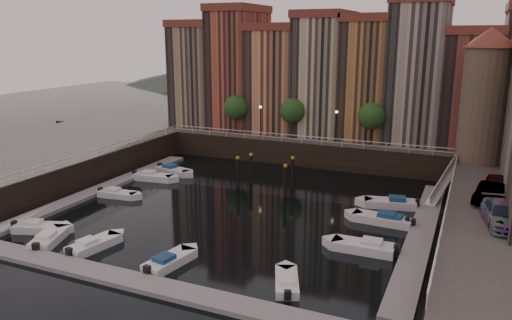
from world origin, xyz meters
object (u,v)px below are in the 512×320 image
at_px(boat_left_0, 39,228).
at_px(car_b, 489,194).
at_px(corner_tower, 485,94).
at_px(gangway, 444,180).
at_px(boat_left_2, 117,194).
at_px(boat_left_3, 152,177).
at_px(car_c, 502,216).
at_px(mooring_pilings, 266,174).
at_px(car_a, 495,185).

relative_size(boat_left_0, car_b, 1.01).
xyz_separation_m(corner_tower, gangway, (-2.90, -4.50, -8.28)).
bearing_deg(car_b, corner_tower, 106.51).
bearing_deg(boat_left_0, car_b, 1.66).
relative_size(boat_left_2, boat_left_3, 0.87).
height_order(boat_left_2, car_c, car_c).
xyz_separation_m(mooring_pilings, boat_left_2, (-12.85, -8.56, -1.32)).
bearing_deg(car_c, boat_left_0, -176.74).
distance_m(corner_tower, boat_left_3, 36.54).
bearing_deg(boat_left_3, mooring_pilings, 1.09).
bearing_deg(car_b, boat_left_2, -161.20).
bearing_deg(car_b, mooring_pilings, 179.55).
xyz_separation_m(car_a, car_c, (0.23, -8.27, 0.08)).
distance_m(boat_left_2, car_b, 34.43).
bearing_deg(gangway, boat_left_2, -157.07).
bearing_deg(car_c, mooring_pilings, 144.97).
bearing_deg(car_b, car_a, 92.94).
bearing_deg(gangway, mooring_pilings, -166.30).
bearing_deg(boat_left_2, car_c, -8.76).
xyz_separation_m(mooring_pilings, boat_left_0, (-12.90, -18.59, -1.30)).
bearing_deg(corner_tower, car_c, -84.94).
relative_size(car_a, car_c, 0.76).
distance_m(corner_tower, car_c, 19.97).
bearing_deg(boat_left_2, boat_left_0, -96.58).
xyz_separation_m(corner_tower, boat_left_2, (-33.21, -17.32, -9.87)).
distance_m(corner_tower, car_b, 15.24).
height_order(mooring_pilings, car_a, car_a).
bearing_deg(boat_left_0, gangway, 16.96).
relative_size(corner_tower, car_b, 3.05).
distance_m(mooring_pilings, boat_left_3, 13.36).
relative_size(corner_tower, mooring_pilings, 2.25).
bearing_deg(car_c, car_b, 88.50).
bearing_deg(gangway, boat_left_3, -168.35).
bearing_deg(car_b, gangway, 124.99).
bearing_deg(car_b, boat_left_0, -145.45).
height_order(gangway, boat_left_2, gangway).
relative_size(boat_left_0, car_a, 1.10).
relative_size(boat_left_3, car_c, 0.91).
height_order(gangway, mooring_pilings, gangway).
relative_size(boat_left_2, car_b, 0.95).
bearing_deg(car_c, gangway, 97.24).
height_order(mooring_pilings, boat_left_0, mooring_pilings).
height_order(mooring_pilings, boat_left_3, mooring_pilings).
bearing_deg(mooring_pilings, boat_left_2, -146.31).
relative_size(corner_tower, boat_left_3, 2.79).
relative_size(gangway, car_b, 1.84).
bearing_deg(car_a, car_b, -98.44).
bearing_deg(car_a, boat_left_0, -152.69).
bearing_deg(boat_left_2, car_b, -0.35).
height_order(car_a, car_b, car_b).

